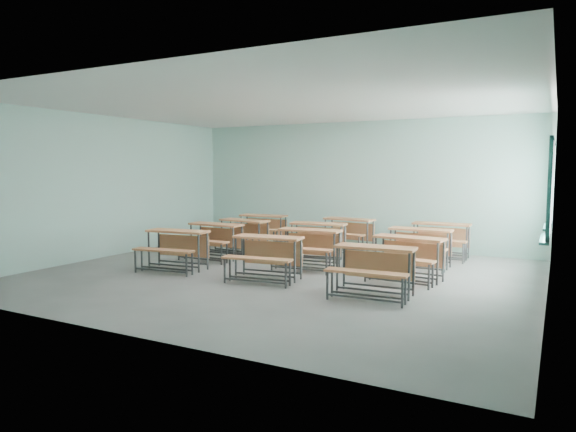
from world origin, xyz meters
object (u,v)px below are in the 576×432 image
desk_unit_r3c2 (440,235)px  desk_unit_r0c1 (266,251)px  desk_unit_r2c0 (241,231)px  desk_unit_r3c1 (347,229)px  desk_unit_r0c2 (373,263)px  desk_unit_r2c1 (317,235)px  desk_unit_r1c2 (407,252)px  desk_unit_r1c1 (308,242)px  desk_unit_r2c2 (419,242)px  desk_unit_r1c0 (213,235)px  desk_unit_r0c0 (175,244)px  desk_unit_r3c0 (262,225)px

desk_unit_r3c2 → desk_unit_r0c1: bearing=-121.5°
desk_unit_r2c0 → desk_unit_r3c1: size_ratio=1.00×
desk_unit_r0c2 → desk_unit_r3c2: same height
desk_unit_r2c0 → desk_unit_r2c1: bearing=11.9°
desk_unit_r1c2 → desk_unit_r2c0: bearing=170.4°
desk_unit_r1c1 → desk_unit_r3c1: (-0.14, 2.50, 0.00)m
desk_unit_r2c2 → desk_unit_r0c2: bearing=-90.7°
desk_unit_r1c1 → desk_unit_r2c0: 2.49m
desk_unit_r2c2 → desk_unit_r3c2: 1.30m
desk_unit_r2c0 → desk_unit_r2c2: bearing=8.5°
desk_unit_r2c2 → desk_unit_r3c2: (0.16, 1.29, 0.00)m
desk_unit_r2c2 → desk_unit_r3c1: 2.48m
desk_unit_r3c1 → desk_unit_r3c2: (2.25, -0.05, 0.00)m
desk_unit_r1c0 → desk_unit_r2c0: same height
desk_unit_r0c0 → desk_unit_r1c1: size_ratio=1.03×
desk_unit_r2c1 → desk_unit_r1c2: bearing=-38.2°
desk_unit_r2c2 → desk_unit_r3c0: size_ratio=0.95×
desk_unit_r1c2 → desk_unit_r3c1: bearing=135.5°
desk_unit_r0c1 → desk_unit_r2c0: (-2.06, 2.37, 0.00)m
desk_unit_r0c0 → desk_unit_r1c1: same height
desk_unit_r2c1 → desk_unit_r2c2: bearing=-8.9°
desk_unit_r0c0 → desk_unit_r1c2: (4.32, 1.18, 0.00)m
desk_unit_r0c1 → desk_unit_r3c2: same height
desk_unit_r2c0 → desk_unit_r2c2: same height
desk_unit_r1c1 → desk_unit_r2c2: same height
desk_unit_r0c1 → desk_unit_r2c1: 2.54m
desk_unit_r0c1 → desk_unit_r2c0: bearing=124.1°
desk_unit_r0c2 → desk_unit_r3c1: size_ratio=0.96×
desk_unit_r1c0 → desk_unit_r1c2: same height
desk_unit_r1c1 → desk_unit_r3c1: same height
desk_unit_r0c1 → desk_unit_r3c0: (-2.29, 3.69, 0.00)m
desk_unit_r2c0 → desk_unit_r3c2: bearing=24.7°
desk_unit_r3c1 → desk_unit_r0c0: bearing=-112.1°
desk_unit_r3c2 → desk_unit_r3c0: bearing=-178.9°
desk_unit_r1c0 → desk_unit_r2c2: 4.44m
desk_unit_r3c0 → desk_unit_r3c2: bearing=-3.7°
desk_unit_r0c0 → desk_unit_r0c2: 4.15m
desk_unit_r0c0 → desk_unit_r2c2: 4.92m
desk_unit_r3c1 → desk_unit_r2c0: bearing=-138.9°
desk_unit_r2c1 → desk_unit_r1c1: bearing=-81.5°
desk_unit_r2c0 → desk_unit_r3c0: (-0.22, 1.32, 0.00)m
desk_unit_r1c0 → desk_unit_r2c1: same height
desk_unit_r0c1 → desk_unit_r1c1: same height
desk_unit_r2c0 → desk_unit_r2c1: size_ratio=0.99×
desk_unit_r1c0 → desk_unit_r3c2: size_ratio=1.01×
desk_unit_r2c2 → desk_unit_r3c1: size_ratio=0.94×
desk_unit_r1c0 → desk_unit_r3c2: 5.08m
desk_unit_r0c2 → desk_unit_r1c1: bearing=137.6°
desk_unit_r0c2 → desk_unit_r2c2: 2.75m
desk_unit_r0c2 → desk_unit_r3c1: bearing=114.0°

